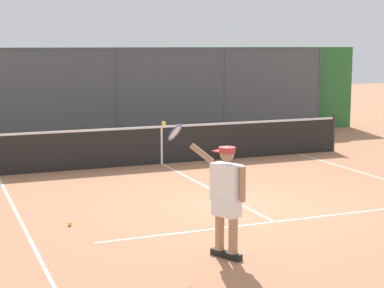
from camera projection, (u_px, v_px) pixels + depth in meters
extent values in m
plane|color=#B27551|center=(242.00, 205.00, 11.89)|extent=(60.00, 60.00, 0.00)
cube|color=white|center=(274.00, 222.00, 10.76)|extent=(6.18, 0.05, 0.01)
cube|color=white|center=(30.00, 240.00, 9.77)|extent=(0.05, 10.43, 0.01)
cube|color=white|center=(207.00, 187.00, 13.39)|extent=(0.05, 5.74, 0.01)
cylinder|color=#474C51|center=(319.00, 89.00, 22.23)|extent=(0.07, 0.07, 2.85)
cylinder|color=#474C51|center=(224.00, 92.00, 20.89)|extent=(0.07, 0.07, 2.85)
cylinder|color=#474C51|center=(117.00, 95.00, 19.54)|extent=(0.07, 0.07, 2.85)
cylinder|color=#474C51|center=(116.00, 50.00, 19.33)|extent=(14.50, 0.05, 0.05)
cube|color=#474C51|center=(117.00, 95.00, 19.54)|extent=(14.50, 0.02, 2.85)
cube|color=#2D6B33|center=(112.00, 93.00, 20.14)|extent=(17.50, 0.90, 2.87)
cube|color=#ADADA8|center=(119.00, 140.00, 19.59)|extent=(15.50, 0.18, 0.15)
cylinder|color=#2D2D2D|center=(333.00, 132.00, 17.82)|extent=(0.09, 0.09, 1.07)
cube|color=black|center=(161.00, 146.00, 15.95)|extent=(10.08, 0.02, 0.91)
cube|color=white|center=(161.00, 127.00, 15.87)|extent=(10.08, 0.04, 0.05)
cube|color=white|center=(161.00, 146.00, 15.95)|extent=(0.05, 0.04, 0.91)
cube|color=black|center=(233.00, 256.00, 8.88)|extent=(0.21, 0.28, 0.09)
cylinder|color=#A87A5B|center=(233.00, 228.00, 8.81)|extent=(0.13, 0.13, 0.72)
cube|color=black|center=(220.00, 253.00, 9.04)|extent=(0.21, 0.28, 0.09)
cylinder|color=#A87A5B|center=(220.00, 225.00, 8.98)|extent=(0.13, 0.13, 0.72)
cube|color=white|center=(227.00, 207.00, 8.85)|extent=(0.36, 0.44, 0.26)
cube|color=white|center=(227.00, 183.00, 8.80)|extent=(0.38, 0.49, 0.52)
cylinder|color=#A87A5B|center=(243.00, 184.00, 8.61)|extent=(0.08, 0.08, 0.48)
cylinder|color=#A87A5B|center=(202.00, 153.00, 8.99)|extent=(0.31, 0.32, 0.28)
sphere|color=#A87A5B|center=(227.00, 154.00, 8.74)|extent=(0.20, 0.20, 0.20)
cylinder|color=red|center=(227.00, 150.00, 8.73)|extent=(0.31, 0.31, 0.08)
cube|color=red|center=(221.00, 151.00, 8.81)|extent=(0.23, 0.24, 0.02)
cylinder|color=black|center=(187.00, 142.00, 9.07)|extent=(0.14, 0.14, 0.13)
torus|color=#28569E|center=(175.00, 132.00, 9.13)|extent=(0.34, 0.33, 0.26)
cylinder|color=silver|center=(175.00, 132.00, 9.13)|extent=(0.28, 0.27, 0.21)
sphere|color=#D6E042|center=(164.00, 123.00, 9.18)|extent=(0.07, 0.07, 0.07)
sphere|color=#C1D138|center=(70.00, 224.00, 10.52)|extent=(0.07, 0.07, 0.07)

